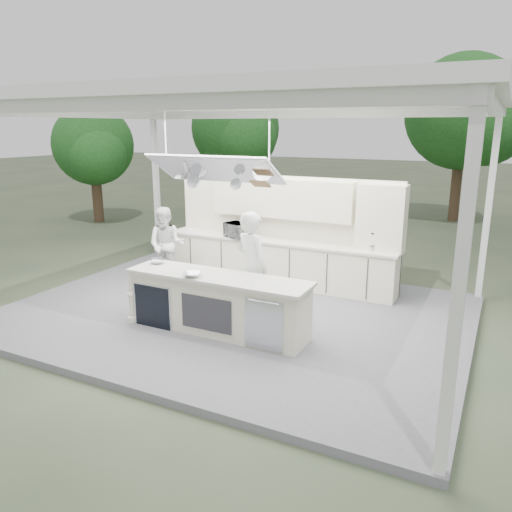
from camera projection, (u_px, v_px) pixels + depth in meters
The scene contains 12 objects.
ground at pixel (235, 317), 9.09m from camera, with size 90.00×90.00×0.00m, color #485037.
stage_deck at pixel (235, 314), 9.07m from camera, with size 8.00×6.00×0.12m, color #5F5E63.
tent at pixel (232, 105), 8.14m from camera, with size 8.20×6.20×3.86m.
demo_island at pixel (216, 303), 8.07m from camera, with size 3.10×0.79×0.95m.
back_counter at pixel (278, 261), 10.58m from camera, with size 5.08×0.72×0.95m.
back_wall_unit at pixel (302, 216), 10.32m from camera, with size 5.05×0.48×2.25m.
tree_cluster at pixel (371, 129), 16.77m from camera, with size 19.55×9.40×5.85m.
head_chef at pixel (252, 267), 8.39m from camera, with size 0.70×0.46×1.91m, color white.
sous_chef at pixel (166, 245), 10.60m from camera, with size 0.78×0.61×1.61m, color silver.
toaster_oven at pixel (238, 230), 10.62m from camera, with size 0.56×0.38×0.31m, color #B2B5BA.
bowl_large at pixel (192, 275), 7.87m from camera, with size 0.29×0.29×0.07m, color silver.
bowl_small at pixel (157, 261), 8.64m from camera, with size 0.25×0.25×0.08m, color silver.
Camera 1 is at (4.18, -7.42, 3.38)m, focal length 35.00 mm.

